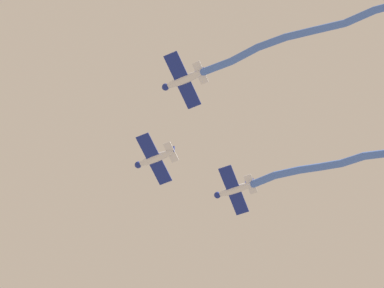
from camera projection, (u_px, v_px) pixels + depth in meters
airplane_lead at (155, 159)px, 86.79m from camera, size 6.34×6.06×1.80m
airplane_left_wing at (183, 80)px, 82.18m from camera, size 6.36×6.04×1.80m
smoke_trail_left_wing at (331, 27)px, 78.60m from camera, size 22.60×21.66×2.33m
airplane_right_wing at (234, 190)px, 89.11m from camera, size 6.15×6.25×1.80m
smoke_trail_right_wing at (341, 163)px, 86.17m from camera, size 17.37×15.43×3.06m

